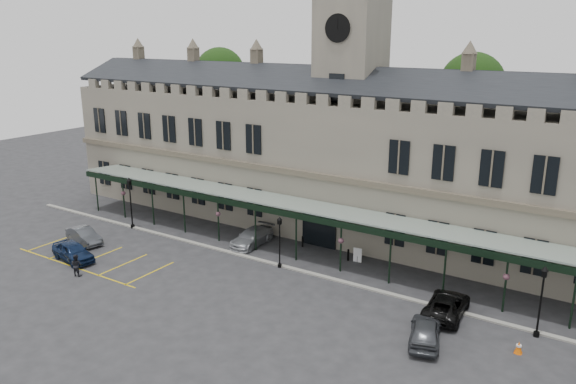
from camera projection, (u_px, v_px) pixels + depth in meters
The scene contains 21 objects.
ground at pixel (242, 294), 39.37m from camera, with size 140.00×140.00×0.00m, color #27282A.
station_building at pixel (348, 162), 50.45m from camera, with size 60.00×10.36×17.30m.
clock_tower at pixel (350, 87), 48.70m from camera, with size 5.60×5.60×24.80m.
canopy at pixel (298, 231), 44.74m from camera, with size 50.00×4.10×4.30m.
kerb at pixel (285, 267), 43.80m from camera, with size 60.00×0.40×0.12m, color gray.
parking_markings at pixel (93, 259), 45.45m from camera, with size 16.00×6.00×0.01m, color gold, non-canonical shape.
tree_behind_left at pixel (220, 74), 67.52m from camera, with size 6.00×6.00×16.00m.
tree_behind_mid at pixel (472, 87), 51.89m from camera, with size 6.00×6.00×16.00m.
lamp_post_left at pixel (130, 198), 51.82m from camera, with size 0.46×0.46×4.91m.
lamp_post_mid at pixel (280, 237), 43.16m from camera, with size 0.39×0.39×4.17m.
lamp_post_right at pixel (542, 295), 33.11m from camera, with size 0.44×0.44×4.60m.
traffic_cone at pixel (519, 347), 31.99m from camera, with size 0.47×0.47×0.74m.
sign_board at pixel (357, 255), 44.68m from camera, with size 0.69×0.13×1.18m.
bollard_left at pixel (303, 242), 47.85m from camera, with size 0.17×0.17×0.95m, color black.
bollard_right at pixel (348, 255), 45.01m from camera, with size 0.17×0.17×0.94m, color black.
car_left_a at pixel (73, 251), 44.94m from camera, with size 1.81×4.49×1.53m, color #0D1C3B.
car_left_b at pixel (84, 236), 48.66m from camera, with size 1.44×4.14×1.36m, color #393C41.
car_taxi at pixel (252, 237), 48.25m from camera, with size 1.97×4.85×1.41m, color #9D9FA4.
car_van at pixel (446, 305), 36.26m from camera, with size 2.31×5.01×1.39m, color black.
car_right_a at pixel (425, 331), 33.01m from camera, with size 1.77×4.40×1.50m, color #393C41.
person_b at pixel (76, 265), 42.08m from camera, with size 0.82×0.64×1.69m, color black.
Camera 1 is at (22.18, -28.41, 17.68)m, focal length 35.00 mm.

